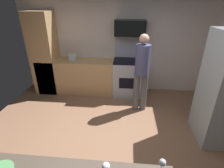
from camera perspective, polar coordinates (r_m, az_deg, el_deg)
The scene contains 10 objects.
ground_plane at distance 3.21m, azimuth -1.23°, elevation -19.75°, with size 5.20×4.80×0.02m, color #8A6148.
wall_back at distance 4.70m, azimuth 1.92°, elevation 13.49°, with size 5.20×0.12×2.60m, color silver.
lower_cabinet_run at distance 4.75m, azimuth -9.42°, elevation 2.53°, with size 2.40×0.60×0.90m, color tan.
cabinet_column at distance 4.91m, azimuth -21.46°, elevation 9.29°, with size 0.60×0.60×2.10m, color tan.
oven_range at distance 4.57m, azimuth 5.36°, elevation 2.76°, with size 0.76×0.65×1.54m.
microwave at distance 4.34m, azimuth 6.04°, elevation 18.10°, with size 0.74×0.38×0.37m, color black.
person_cook at distance 3.71m, azimuth 9.87°, elevation 4.54°, with size 0.31×0.30×1.72m.
wine_glass_far at distance 1.61m, azimuth -2.03°, elevation -25.82°, with size 0.07×0.07×0.14m.
wine_glass_extra at distance 1.67m, azimuth 16.41°, elevation -24.10°, with size 0.06×0.06×0.17m.
stock_pot at distance 4.65m, azimuth -13.16°, elevation 8.79°, with size 0.26×0.26×0.18m, color #AEC1BA.
Camera 1 is at (0.28, -2.25, 2.26)m, focal length 27.45 mm.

